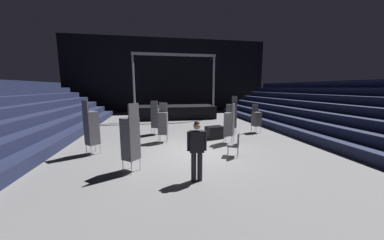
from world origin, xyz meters
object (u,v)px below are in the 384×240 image
Objects in this scene: man_with_tie at (197,147)px; chair_stack_mid_left at (163,123)px; stage_riser at (174,111)px; loose_chair_near_man at (235,143)px; chair_stack_mid_centre at (91,127)px; chair_stack_rear_right at (156,118)px; chair_stack_front_right at (231,116)px; chair_stack_mid_right at (229,123)px; chair_stack_rear_left at (256,118)px; equipment_road_case at (214,132)px; chair_stack_front_left at (130,138)px.

chair_stack_mid_left is (-0.78, 4.52, -0.03)m from man_with_tie.
stage_riser is 7.45× the size of loose_chair_near_man.
chair_stack_mid_centre reaches higher than chair_stack_mid_left.
loose_chair_near_man is at bearing -33.05° from chair_stack_rear_right.
chair_stack_front_right is 1.00× the size of chair_stack_mid_centre.
chair_stack_front_right is at bearing 65.02° from chair_stack_mid_centre.
man_with_tie is 4.40m from chair_stack_mid_right.
chair_stack_rear_left is at bearing 16.97° from chair_stack_rear_right.
chair_stack_mid_centre reaches higher than chair_stack_mid_right.
stage_riser reaches higher than equipment_road_case.
man_with_tie reaches higher than loose_chair_near_man.
chair_stack_mid_left is at bearing -174.98° from equipment_road_case.
man_with_tie is 7.50m from chair_stack_rear_left.
chair_stack_front_right is 4.06m from chair_stack_mid_left.
man_with_tie reaches higher than chair_stack_rear_left.
stage_riser reaches higher than chair_stack_rear_left.
chair_stack_front_right is (3.17, 5.48, 0.10)m from man_with_tie.
chair_stack_front_left and chair_stack_front_right have the same top height.
chair_stack_mid_left is (-3.94, -0.96, -0.13)m from chair_stack_front_right.
chair_stack_rear_right is at bearing 60.17° from chair_stack_front_right.
chair_stack_front_right is at bearing -69.61° from stage_riser.
chair_stack_rear_right reaches higher than man_with_tie.
chair_stack_mid_left reaches higher than man_with_tie.
equipment_road_case is at bearing -4.23° from chair_stack_rear_right.
chair_stack_rear_right reaches higher than loose_chair_near_man.
stage_riser reaches higher than chair_stack_front_right.
chair_stack_mid_left is at bearing 20.77° from chair_stack_front_left.
chair_stack_mid_centre is at bearing -106.57° from chair_stack_rear_right.
chair_stack_front_left is at bearing -136.67° from equipment_road_case.
chair_stack_mid_centre is 1.13× the size of chair_stack_rear_right.
chair_stack_mid_centre is at bearing -114.18° from stage_riser.
chair_stack_front_left reaches higher than chair_stack_rear_right.
chair_stack_rear_right is (-1.12, 6.32, -0.03)m from man_with_tie.
loose_chair_near_man is at bearing -39.19° from chair_stack_front_left.
equipment_road_case is 0.95× the size of loose_chair_near_man.
chair_stack_mid_right is 2.18× the size of equipment_road_case.
chair_stack_rear_left is 0.87× the size of chair_stack_rear_right.
chair_stack_mid_left is at bearing -99.19° from stage_riser.
chair_stack_mid_left and chair_stack_rear_right have the same top height.
chair_stack_rear_right is 2.18× the size of equipment_road_case.
man_with_tie is 2.23m from chair_stack_front_left.
chair_stack_mid_centre is at bearing -36.02° from man_with_tie.
chair_stack_front_right is 1.72m from chair_stack_rear_left.
equipment_road_case is at bearing 101.96° from chair_stack_front_right.
equipment_road_case is at bearing 26.73° from loose_chair_near_man.
equipment_road_case is (1.95, 4.75, -0.68)m from man_with_tie.
chair_stack_front_right is 1.94m from chair_stack_mid_right.
stage_riser reaches higher than chair_stack_mid_centre.
chair_stack_front_left is 1.30× the size of chair_stack_rear_left.
loose_chair_near_man reaches higher than equipment_road_case.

